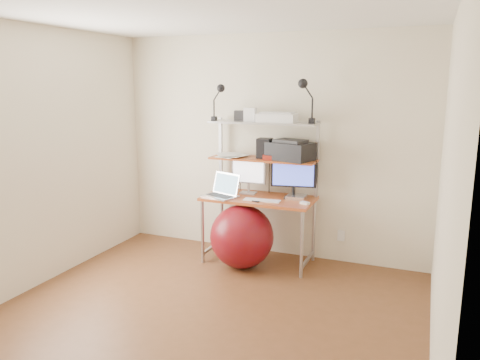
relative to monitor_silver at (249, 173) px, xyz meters
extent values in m
plane|color=brown|center=(0.17, -1.57, -0.97)|extent=(3.60, 3.60, 0.00)
plane|color=white|center=(0.17, -1.57, 1.53)|extent=(3.60, 3.60, 0.00)
plane|color=beige|center=(0.17, 0.23, 0.28)|extent=(3.60, 0.00, 3.60)
plane|color=beige|center=(0.17, -3.37, 0.28)|extent=(3.60, 0.00, 3.60)
plane|color=beige|center=(-1.63, -1.57, 0.28)|extent=(0.00, 3.60, 3.60)
plane|color=beige|center=(1.97, -1.57, 0.28)|extent=(0.00, 3.60, 3.60)
cube|color=#A74520|center=(0.17, -0.13, -0.25)|extent=(1.20, 0.60, 0.03)
cylinder|color=#A5A4A9|center=(-0.39, -0.39, -0.62)|extent=(0.04, 0.04, 0.71)
cylinder|color=#A5A4A9|center=(-0.39, 0.13, -0.62)|extent=(0.04, 0.04, 0.71)
cylinder|color=#A5A4A9|center=(0.73, -0.39, -0.62)|extent=(0.04, 0.04, 0.71)
cylinder|color=#A5A4A9|center=(0.73, 0.13, -0.62)|extent=(0.04, 0.04, 0.71)
cube|color=#A5A4A9|center=(-0.40, 0.13, 0.18)|extent=(0.03, 0.04, 0.84)
cube|color=#A5A4A9|center=(0.74, 0.13, 0.18)|extent=(0.03, 0.04, 0.84)
cube|color=#A74520|center=(0.17, 0.00, 0.17)|extent=(1.18, 0.34, 0.02)
cube|color=#A5A4A9|center=(0.17, 0.00, 0.57)|extent=(1.18, 0.34, 0.02)
cube|color=white|center=(1.02, 0.21, -0.67)|extent=(0.08, 0.01, 0.12)
cube|color=silver|center=(0.00, -0.02, -0.22)|extent=(0.18, 0.15, 0.01)
cylinder|color=silver|center=(0.00, 0.00, -0.17)|extent=(0.03, 0.03, 0.10)
cube|color=silver|center=(0.00, 0.00, 0.03)|extent=(0.39, 0.05, 0.29)
plane|color=white|center=(0.00, -0.02, 0.03)|extent=(0.35, 0.02, 0.35)
cube|color=black|center=(0.53, -0.05, -0.22)|extent=(0.20, 0.17, 0.01)
cylinder|color=black|center=(0.53, -0.03, -0.16)|extent=(0.03, 0.03, 0.11)
cube|color=black|center=(0.53, -0.03, 0.04)|extent=(0.48, 0.12, 0.29)
plane|color=#4457E8|center=(0.53, -0.04, 0.04)|extent=(0.43, 0.08, 0.44)
cube|color=silver|center=(-0.22, -0.28, -0.22)|extent=(0.43, 0.36, 0.02)
cube|color=#2A292C|center=(-0.22, -0.28, -0.21)|extent=(0.34, 0.25, 0.00)
cube|color=silver|center=(-0.18, -0.16, -0.10)|extent=(0.36, 0.19, 0.23)
plane|color=#7CB1D0|center=(-0.18, -0.16, -0.10)|extent=(0.34, 0.19, 0.32)
cube|color=white|center=(0.26, -0.27, -0.23)|extent=(0.40, 0.14, 0.01)
cube|color=white|center=(0.71, -0.24, -0.22)|extent=(0.10, 0.08, 0.02)
cube|color=silver|center=(0.57, -0.04, -0.21)|extent=(0.20, 0.20, 0.04)
cube|color=black|center=(0.23, -0.28, -0.23)|extent=(0.12, 0.16, 0.01)
cube|color=black|center=(0.48, 0.00, 0.27)|extent=(0.53, 0.44, 0.19)
cube|color=#2A292C|center=(0.48, 0.00, 0.38)|extent=(0.37, 0.31, 0.03)
cube|color=black|center=(0.18, 0.01, 0.29)|extent=(0.15, 0.15, 0.22)
cube|color=red|center=(0.28, -0.06, 0.20)|extent=(0.20, 0.17, 0.05)
cube|color=white|center=(0.33, -0.01, 0.62)|extent=(0.42, 0.28, 0.09)
cube|color=silver|center=(0.33, -0.01, 0.68)|extent=(0.35, 0.22, 0.02)
cube|color=white|center=(0.02, -0.02, 0.65)|extent=(0.13, 0.11, 0.14)
cube|color=#2A292C|center=(-0.13, 0.05, 0.63)|extent=(0.13, 0.13, 0.11)
cube|color=black|center=(-0.37, -0.11, 0.60)|extent=(0.05, 0.06, 0.05)
cylinder|color=black|center=(-0.37, -0.11, 0.72)|extent=(0.02, 0.02, 0.18)
sphere|color=black|center=(-0.28, -0.12, 0.93)|extent=(0.09, 0.09, 0.09)
cube|color=black|center=(0.71, -0.04, 0.61)|extent=(0.06, 0.07, 0.06)
cylinder|color=black|center=(0.71, -0.04, 0.74)|extent=(0.02, 0.02, 0.20)
sphere|color=black|center=(0.61, -0.05, 0.98)|extent=(0.10, 0.10, 0.10)
sphere|color=maroon|center=(0.06, -0.34, -0.63)|extent=(0.69, 0.69, 0.69)
cube|color=white|center=(-0.27, 0.02, 0.18)|extent=(0.29, 0.33, 0.00)
cube|color=white|center=(-0.21, -0.05, 0.19)|extent=(0.27, 0.32, 0.00)
cube|color=white|center=(-0.20, 0.04, 0.19)|extent=(0.27, 0.32, 0.00)
cube|color=white|center=(-0.14, -0.02, 0.20)|extent=(0.27, 0.32, 0.00)
cube|color=white|center=(-0.21, 0.00, 0.20)|extent=(0.30, 0.34, 0.00)
cube|color=white|center=(-0.24, -0.06, 0.21)|extent=(0.33, 0.35, 0.00)
camera|label=1|loc=(1.85, -4.79, 0.99)|focal=35.00mm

